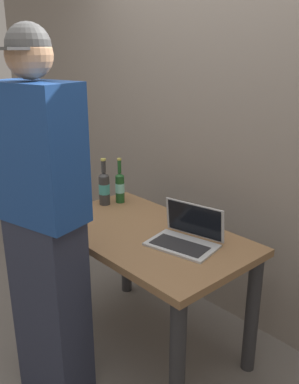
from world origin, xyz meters
The scene contains 7 objects.
ground_plane centered at (0.00, 0.00, 0.00)m, with size 8.00×8.00×0.00m, color slate.
desk centered at (0.00, 0.00, 0.63)m, with size 1.23×0.71×0.77m.
laptop centered at (0.26, 0.06, 0.81)m, with size 0.40×0.33×0.20m.
beer_bottle_green centered at (-0.48, 0.19, 0.88)m, with size 0.06×0.06×0.31m.
beer_bottle_dark centered at (-0.52, 0.09, 0.89)m, with size 0.07×0.07×0.31m.
person_figure centered at (-0.06, -0.59, 0.95)m, with size 0.46×0.35×1.87m.
back_wall centered at (0.00, 0.70, 1.30)m, with size 6.00×0.10×2.60m, color gray.
Camera 1 is at (1.63, -1.44, 1.77)m, focal length 38.96 mm.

